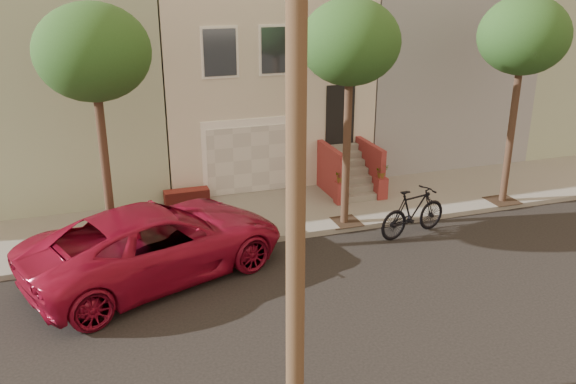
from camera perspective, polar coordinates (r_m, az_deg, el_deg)
name	(u,v)px	position (r m, az deg, el deg)	size (l,w,h in m)	color
ground	(372,296)	(14.33, 7.89, -9.69)	(90.00, 90.00, 0.00)	black
sidewalk	(296,211)	(18.73, 0.72, -1.79)	(40.00, 3.70, 0.15)	gray
house_row	(245,67)	(23.22, -4.10, 11.62)	(33.10, 11.70, 7.00)	beige
tree_left	(93,54)	(15.05, -17.89, 12.25)	(2.70, 2.57, 6.30)	#2D2116
tree_mid	(350,44)	(16.49, 5.89, 13.71)	(2.70, 2.57, 6.30)	#2D2116
tree_right	(524,37)	(19.41, 21.31, 13.46)	(2.70, 2.57, 6.30)	#2D2116
pickup_truck	(157,242)	(15.05, -12.24, -4.62)	(2.95, 6.40, 1.78)	maroon
motorcycle	(413,212)	(17.37, 11.73, -1.84)	(0.65, 2.32, 1.39)	black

